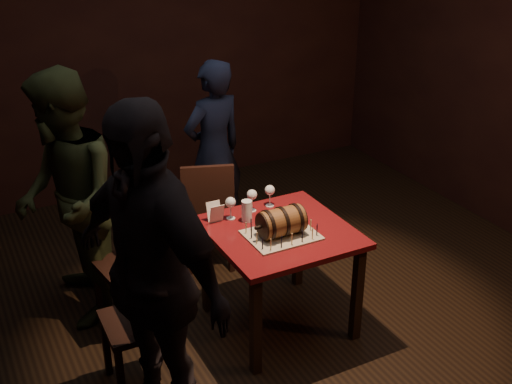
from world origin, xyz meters
The scene contains 16 objects.
room_shell centered at (0.00, 0.00, 1.40)m, with size 5.04×5.04×2.80m.
pub_table centered at (0.01, -0.16, 0.64)m, with size 0.90×0.90×0.75m.
cake_board centered at (-0.03, -0.24, 0.76)m, with size 0.45×0.35×0.01m, color #ABA18A.
barrel_cake centered at (-0.03, -0.24, 0.85)m, with size 0.34×0.20×0.20m.
birthday_candles centered at (-0.03, -0.24, 0.80)m, with size 0.40×0.30×0.09m.
wine_glass_left centered at (-0.22, 0.13, 0.87)m, with size 0.07×0.07×0.16m.
wine_glass_mid centered at (-0.03, 0.17, 0.87)m, with size 0.07×0.07×0.16m.
wine_glass_right centered at (0.11, 0.18, 0.87)m, with size 0.07×0.07×0.16m.
pint_of_ale centered at (-0.13, 0.05, 0.82)m, with size 0.07×0.07×0.15m.
menu_card centered at (-0.32, 0.14, 0.81)m, with size 0.10×0.05×0.13m, color white, non-canonical shape.
chair_back centered at (-0.12, 0.75, 0.52)m, with size 0.51×0.51×0.93m.
chair_left_rear centered at (-0.82, 0.38, 0.52)m, with size 0.45×0.45×0.93m.
chair_left_front centered at (-0.96, -0.30, 0.52)m, with size 0.41×0.41×0.93m.
person_back centered at (0.16, 1.25, 0.78)m, with size 0.57×0.38×1.57m, color #1A1F34.
person_left_rear centered at (-1.20, 0.62, 0.89)m, with size 0.87×0.68×1.78m, color #353D1E.
person_left_front centered at (-1.05, -0.65, 0.97)m, with size 1.13×0.47×1.93m, color black.
Camera 1 is at (-1.86, -3.39, 2.77)m, focal length 45.00 mm.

